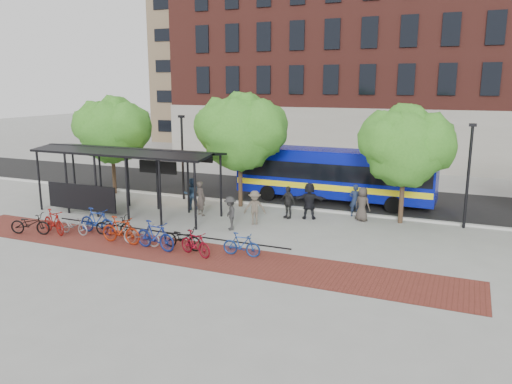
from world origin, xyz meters
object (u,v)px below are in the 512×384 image
at_px(tree_a, 113,128).
at_px(bike_3, 97,221).
at_px(bus, 334,172).
at_px(pedestrian_5, 309,201).
at_px(bike_1, 54,222).
at_px(bike_2, 74,225).
at_px(pedestrian_1, 201,198).
at_px(pedestrian_4, 288,202).
at_px(bike_4, 114,225).
at_px(bike_5, 121,230).
at_px(bike_0, 30,224).
at_px(pedestrian_9, 230,213).
at_px(bike_11, 242,245).
at_px(tree_c, 407,144).
at_px(lamp_post_right, 468,173).
at_px(pedestrian_6, 362,204).
at_px(bike_9, 195,243).
at_px(bike_7, 155,235).
at_px(lamp_post_left, 182,155).
at_px(bus_shelter, 124,159).
at_px(pedestrian_7, 355,200).
at_px(pedestrian_2, 192,194).
at_px(bike_6, 141,235).
at_px(tree_b, 242,129).
at_px(pedestrian_3, 255,208).
at_px(bike_8, 182,238).

relative_size(tree_a, bike_3, 3.02).
distance_m(bus, pedestrian_5, 4.34).
distance_m(bike_1, bike_2, 1.01).
height_order(pedestrian_1, pedestrian_4, pedestrian_1).
height_order(bike_4, pedestrian_4, pedestrian_4).
height_order(bike_5, pedestrian_5, pedestrian_5).
xyz_separation_m(bike_0, pedestrian_4, (10.17, 7.53, 0.35)).
bearing_deg(pedestrian_9, bike_11, -3.74).
bearing_deg(bike_0, tree_c, -76.04).
bearing_deg(lamp_post_right, tree_a, -179.31).
height_order(lamp_post_right, bus, lamp_post_right).
bearing_deg(bike_4, pedestrian_6, -66.70).
bearing_deg(bike_9, lamp_post_right, -30.91).
distance_m(bike_1, bike_5, 3.89).
bearing_deg(bike_9, bike_2, 105.13).
xyz_separation_m(bike_1, bike_9, (7.74, -0.09, -0.05)).
relative_size(bike_7, pedestrian_9, 1.27).
distance_m(lamp_post_left, bike_4, 8.18).
xyz_separation_m(bike_7, pedestrian_9, (1.64, 3.93, 0.20)).
bearing_deg(pedestrian_6, bus_shelter, 37.97).
height_order(lamp_post_right, pedestrian_7, lamp_post_right).
relative_size(pedestrian_2, pedestrian_6, 1.01).
height_order(bike_4, bike_11, bike_11).
bearing_deg(pedestrian_2, bike_6, 67.31).
bearing_deg(bike_3, tree_b, -25.53).
distance_m(bike_7, pedestrian_4, 7.89).
xyz_separation_m(bike_9, pedestrian_5, (2.59, 7.37, 0.45)).
height_order(pedestrian_6, pedestrian_7, pedestrian_6).
bearing_deg(pedestrian_9, pedestrian_1, -161.55).
bearing_deg(pedestrian_1, bike_7, 124.57).
height_order(bike_1, pedestrian_5, pedestrian_5).
height_order(pedestrian_2, pedestrian_7, pedestrian_2).
bearing_deg(pedestrian_9, bus_shelter, -133.22).
height_order(bike_7, pedestrian_6, pedestrian_6).
height_order(tree_a, pedestrian_9, tree_a).
height_order(tree_a, bike_4, tree_a).
height_order(bus_shelter, bike_11, bus_shelter).
bearing_deg(bike_1, pedestrian_6, -38.88).
bearing_deg(pedestrian_3, pedestrian_7, 15.00).
xyz_separation_m(bike_8, pedestrian_9, (0.62, 3.40, 0.32)).
height_order(bus_shelter, bike_0, bus_shelter).
bearing_deg(bike_2, tree_a, 28.61).
xyz_separation_m(tree_c, pedestrian_2, (-11.33, -1.76, -3.16)).
relative_size(bike_6, pedestrian_3, 1.08).
height_order(bike_5, bike_8, bike_5).
xyz_separation_m(bike_3, pedestrian_7, (10.54, 7.90, 0.26)).
relative_size(bike_8, pedestrian_6, 1.09).
distance_m(tree_b, pedestrian_2, 4.61).
relative_size(lamp_post_right, pedestrian_6, 2.89).
height_order(bike_1, pedestrian_6, pedestrian_6).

